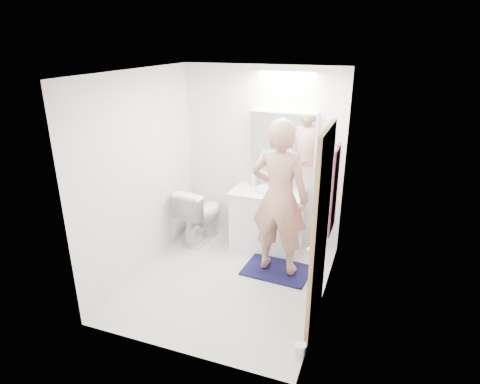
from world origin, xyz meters
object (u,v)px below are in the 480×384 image
at_px(toilet_paper_roll, 300,349).
at_px(toothbrush_cup, 287,186).
at_px(vanity_cabinet, 267,221).
at_px(toilet, 200,214).
at_px(medicine_cabinet, 283,138).
at_px(person, 279,198).
at_px(soap_bottle_a, 254,178).
at_px(soap_bottle_b, 255,179).

bearing_deg(toilet_paper_roll, toothbrush_cup, 108.41).
xyz_separation_m(toothbrush_cup, toilet_paper_roll, (0.67, -2.00, -0.82)).
bearing_deg(vanity_cabinet, toilet, -173.09).
relative_size(medicine_cabinet, person, 0.47).
relative_size(toilet, soap_bottle_a, 3.72).
bearing_deg(medicine_cabinet, vanity_cabinet, -120.23).
bearing_deg(toothbrush_cup, vanity_cabinet, -143.21).
height_order(toilet, toothbrush_cup, toothbrush_cup).
height_order(vanity_cabinet, soap_bottle_b, soap_bottle_b).
distance_m(medicine_cabinet, toothbrush_cup, 0.64).
bearing_deg(medicine_cabinet, soap_bottle_b, -175.21).
relative_size(toilet, toilet_paper_roll, 7.27).
relative_size(medicine_cabinet, soap_bottle_a, 4.09).
xyz_separation_m(soap_bottle_b, toothbrush_cup, (0.45, -0.02, -0.04)).
distance_m(person, toothbrush_cup, 0.74).
distance_m(soap_bottle_b, toothbrush_cup, 0.45).
relative_size(soap_bottle_b, toilet_paper_roll, 1.63).
relative_size(vanity_cabinet, person, 0.48).
height_order(toilet, soap_bottle_a, soap_bottle_a).
bearing_deg(soap_bottle_b, vanity_cabinet, -37.33).
xyz_separation_m(vanity_cabinet, toothbrush_cup, (0.21, 0.16, 0.48)).
xyz_separation_m(person, soap_bottle_a, (-0.55, 0.71, -0.05)).
bearing_deg(person, vanity_cabinet, -57.98).
bearing_deg(person, soap_bottle_a, -48.42).
bearing_deg(medicine_cabinet, person, -76.85).
distance_m(medicine_cabinet, toilet_paper_roll, 2.63).
xyz_separation_m(vanity_cabinet, soap_bottle_a, (-0.25, 0.15, 0.54)).
bearing_deg(toilet, toothbrush_cup, -160.28).
bearing_deg(vanity_cabinet, soap_bottle_b, 142.67).
height_order(person, toothbrush_cup, person).
bearing_deg(toothbrush_cup, soap_bottle_a, -178.77).
bearing_deg(person, soap_bottle_b, -50.31).
bearing_deg(medicine_cabinet, toilet, -163.12).
bearing_deg(toothbrush_cup, toilet, -166.69).
height_order(vanity_cabinet, soap_bottle_a, soap_bottle_a).
bearing_deg(toilet, soap_bottle_b, -151.09).
height_order(soap_bottle_b, toilet_paper_roll, soap_bottle_b).
height_order(toothbrush_cup, toilet_paper_roll, toothbrush_cup).
distance_m(vanity_cabinet, person, 0.87).
bearing_deg(toilet_paper_roll, soap_bottle_a, 119.59).
distance_m(soap_bottle_a, toothbrush_cup, 0.47).
distance_m(vanity_cabinet, soap_bottle_a, 0.61).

